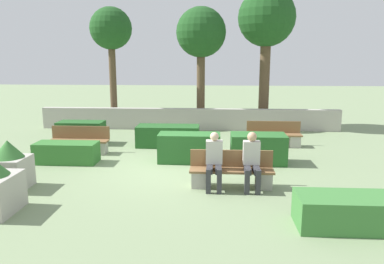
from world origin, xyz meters
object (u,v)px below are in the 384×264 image
(bench_left_side, at_px, (274,137))
(tree_center_left, at_px, (201,35))
(bench_right_side, at_px, (79,143))
(bench_front, at_px, (231,173))
(tree_leftmost, at_px, (111,31))
(planter_corner_left, at_px, (9,166))
(person_seated_woman, at_px, (214,159))
(person_seated_man, at_px, (252,159))
(tree_center_right, at_px, (267,21))

(bench_left_side, xyz_separation_m, tree_center_left, (-2.61, 3.39, 3.56))
(bench_left_side, xyz_separation_m, bench_right_side, (-6.24, -1.31, 0.00))
(bench_front, xyz_separation_m, tree_leftmost, (-4.77, 7.48, 3.69))
(bench_left_side, bearing_deg, planter_corner_left, -152.54)
(person_seated_woman, bearing_deg, bench_left_side, 64.84)
(bench_left_side, distance_m, tree_leftmost, 8.09)
(bench_left_side, height_order, planter_corner_left, planter_corner_left)
(bench_right_side, xyz_separation_m, person_seated_man, (5.09, -2.95, 0.40))
(bench_front, xyz_separation_m, tree_center_left, (-1.01, 7.52, 3.55))
(bench_front, distance_m, person_seated_woman, 0.58)
(bench_left_side, bearing_deg, tree_leftmost, 145.24)
(tree_center_left, xyz_separation_m, tree_center_right, (2.69, 0.25, 0.55))
(person_seated_man, bearing_deg, bench_left_side, 74.84)
(person_seated_man, height_order, tree_center_right, tree_center_right)
(person_seated_man, bearing_deg, person_seated_woman, -179.84)
(person_seated_man, bearing_deg, bench_front, 162.59)
(planter_corner_left, distance_m, tree_center_left, 9.54)
(planter_corner_left, height_order, tree_center_right, tree_center_right)
(bench_front, height_order, person_seated_woman, person_seated_woman)
(person_seated_woman, relative_size, tree_center_left, 0.26)
(bench_left_side, bearing_deg, person_seated_man, -112.16)
(tree_center_left, relative_size, tree_center_right, 0.87)
(bench_front, relative_size, tree_center_left, 0.39)
(planter_corner_left, height_order, tree_center_left, tree_center_left)
(person_seated_man, relative_size, tree_center_left, 0.26)
(person_seated_woman, height_order, tree_center_left, tree_center_left)
(bench_front, distance_m, tree_center_right, 8.94)
(bench_front, height_order, planter_corner_left, planter_corner_left)
(bench_left_side, relative_size, person_seated_man, 1.39)
(person_seated_woman, bearing_deg, bench_right_side, 145.10)
(bench_left_side, xyz_separation_m, tree_center_right, (0.08, 3.64, 4.10))
(bench_front, bearing_deg, bench_right_side, 148.78)
(bench_front, height_order, tree_leftmost, tree_leftmost)
(person_seated_woman, bearing_deg, person_seated_man, 0.16)
(bench_left_side, relative_size, tree_center_left, 0.36)
(bench_left_side, relative_size, tree_leftmost, 0.36)
(bench_right_side, height_order, tree_center_right, tree_center_right)
(bench_front, distance_m, tree_leftmost, 9.61)
(tree_leftmost, height_order, tree_center_left, tree_leftmost)
(bench_left_side, distance_m, tree_center_right, 5.49)
(planter_corner_left, xyz_separation_m, tree_leftmost, (0.30, 7.92, 3.48))
(person_seated_man, distance_m, tree_center_right, 8.82)
(bench_front, bearing_deg, person_seated_man, -17.41)
(person_seated_man, xyz_separation_m, tree_leftmost, (-5.21, 7.62, 3.30))
(tree_center_left, bearing_deg, bench_front, -82.32)
(person_seated_man, xyz_separation_m, planter_corner_left, (-5.51, -0.31, -0.19))
(bench_left_side, xyz_separation_m, person_seated_man, (-1.16, -4.27, 0.40))
(bench_front, bearing_deg, bench_left_side, 68.81)
(person_seated_woman, relative_size, tree_center_right, 0.23)
(tree_leftmost, bearing_deg, person_seated_woman, -60.22)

